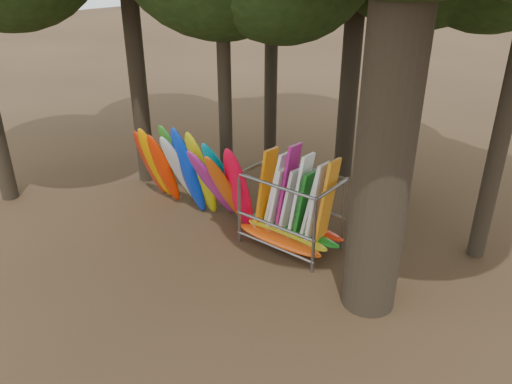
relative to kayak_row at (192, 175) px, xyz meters
The scene contains 3 objects.
ground 2.53m from the kayak_row, 36.41° to the right, with size 120.00×120.00×0.00m, color #47331E.
kayak_row is the anchor object (origin of this frame).
storage_rack 3.43m from the kayak_row, ahead, with size 3.04×1.60×2.91m.
Camera 1 is at (8.53, -8.40, 7.49)m, focal length 35.00 mm.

